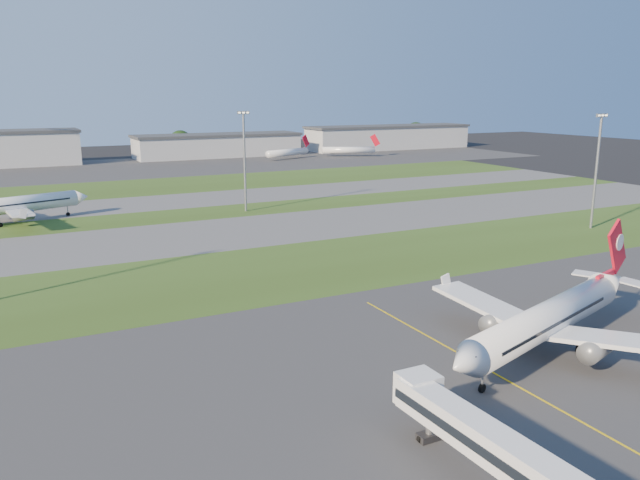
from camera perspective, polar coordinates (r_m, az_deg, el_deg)
ground at (r=67.11m, az=14.29°, el=-13.64°), size 700.00×700.00×0.00m
apron_near at (r=67.11m, az=14.29°, el=-13.64°), size 300.00×70.00×0.01m
grass_strip_a at (r=108.73m, az=-3.94°, el=-2.80°), size 300.00×34.00×0.01m
taxiway_a at (r=138.83m, az=-9.29°, el=0.57°), size 300.00×32.00×0.01m
grass_strip_b at (r=162.38m, az=-12.00°, el=2.27°), size 300.00×18.00×0.01m
taxiway_b at (r=183.42m, az=-13.81°, el=3.40°), size 300.00×26.00×0.01m
grass_strip_c at (r=215.34m, az=-15.86°, el=4.68°), size 300.00×40.00×0.01m
apron_far at (r=274.04m, az=-18.37°, el=6.22°), size 400.00×80.00×0.01m
yellow_line at (r=70.25m, az=17.44°, el=-12.59°), size 0.25×60.00×0.02m
jet_bridge at (r=49.61m, az=17.67°, el=-18.84°), size 4.20×26.90×6.20m
airliner_parked at (r=77.74m, az=20.10°, el=-6.87°), size 37.57×31.66×12.10m
airliner_taxiing at (r=164.25m, az=-26.59°, el=2.79°), size 37.45×31.61×12.11m
mini_jet_near at (r=298.69m, az=-2.97°, el=8.02°), size 27.15×12.74×9.48m
mini_jet_far at (r=311.71m, az=2.68°, el=8.23°), size 26.59×14.00×9.48m
light_mast_centre at (r=162.89m, az=-6.92°, el=7.76°), size 3.20×0.70×25.80m
light_mast_east at (r=153.55m, az=24.00°, el=6.41°), size 3.20×0.70×25.80m
hangar_east at (r=315.20m, az=-9.30°, el=8.56°), size 81.60×23.00×11.20m
hangar_far_east at (r=358.36m, az=6.29°, el=9.34°), size 96.90×23.00×13.20m
tree_mid_west at (r=311.98m, az=-23.29°, el=7.67°), size 9.90×9.90×10.80m
tree_mid_east at (r=324.39m, az=-12.63°, el=8.75°), size 11.55×11.55×12.60m
tree_east at (r=348.89m, az=-0.39°, el=9.24°), size 10.45×10.45×11.40m
tree_far_east at (r=388.40m, az=8.75°, el=9.68°), size 12.65×12.65×13.80m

